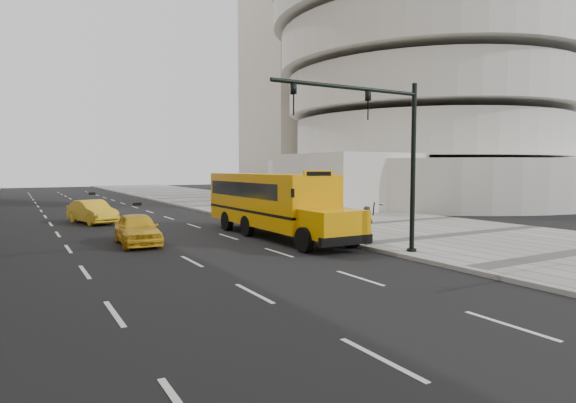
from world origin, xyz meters
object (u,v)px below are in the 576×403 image
school_bus (271,199)px  traffic_signal (384,145)px  taxi_near (138,229)px  taxi_far (92,212)px  pedestrian (368,225)px

school_bus → traffic_signal: (0.69, -7.37, 2.33)m
taxi_near → traffic_signal: traffic_signal is taller
taxi_near → traffic_signal: 10.97m
taxi_near → taxi_far: (-0.51, 9.43, 0.01)m
school_bus → taxi_far: 11.99m
traffic_signal → pedestrian: bearing=63.9°
school_bus → pedestrian: school_bus is taller
taxi_far → pedestrian: (8.54, -15.04, 0.25)m
taxi_far → traffic_signal: (7.49, -17.18, 3.40)m
traffic_signal → school_bus: bearing=95.4°
traffic_signal → taxi_far: bearing=113.5°
pedestrian → traffic_signal: size_ratio=0.25×
taxi_near → traffic_signal: (6.97, -7.75, 3.41)m
taxi_near → taxi_far: bearing=96.6°
taxi_far → traffic_signal: traffic_signal is taller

